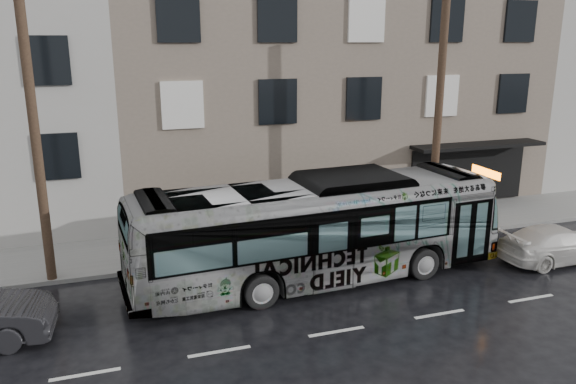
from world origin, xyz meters
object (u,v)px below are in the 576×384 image
Objects in this scene: utility_pole_front at (438,121)px; white_sedan at (557,244)px; bus at (318,230)px; utility_pole_rear at (36,141)px; sign_post at (456,202)px.

utility_pole_front is 6.10m from white_sedan.
utility_pole_front is at bearing -70.95° from bus.
utility_pole_front is 6.90m from bus.
bus is at bearing 81.26° from white_sedan.
white_sedan is (2.89, -3.57, -4.01)m from utility_pole_front.
white_sedan is at bearing -101.28° from bus.
utility_pole_front reaches higher than white_sedan.
utility_pole_rear reaches higher than bus.
utility_pole_rear is at bearing 180.00° from utility_pole_front.
utility_pole_rear is at bearing 70.02° from bus.
sign_post is 0.55× the size of white_sedan.
sign_post is (1.10, 0.00, -3.30)m from utility_pole_front.
bus is 8.80m from white_sedan.
utility_pole_front is 14.00m from utility_pole_rear.
sign_post reaches higher than white_sedan.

